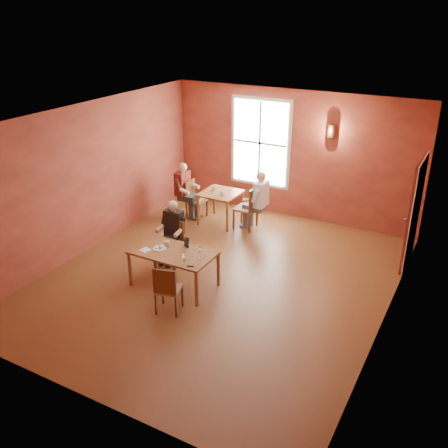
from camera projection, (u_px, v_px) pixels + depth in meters
The scene contains 29 objects.
ground at pixel (219, 279), 9.35m from camera, with size 6.00×7.00×0.01m, color brown.
wall_back at pixel (292, 155), 11.54m from camera, with size 6.00×0.04×3.00m, color brown.
wall_front at pixel (75, 301), 5.93m from camera, with size 6.00×0.04×3.00m, color brown.
wall_left at pixel (89, 178), 10.05m from camera, with size 0.04×7.00×3.00m, color brown.
wall_right at pixel (394, 241), 7.43m from camera, with size 0.04×7.00×3.00m, color brown.
ceiling at pixel (218, 119), 8.12m from camera, with size 6.00×7.00×0.04m, color white.
window at pixel (260, 143), 11.77m from camera, with size 1.36×0.10×1.96m, color white.
door at pixel (412, 215), 9.48m from camera, with size 0.12×1.04×2.10m, color maroon.
wall_sconce at pixel (331, 131), 10.78m from camera, with size 0.16×0.16×0.28m, color brown.
main_table at pixel (174, 269), 9.00m from camera, with size 1.49×0.84×0.70m, color brown, non-canonical shape.
chair_diner_main at pixel (171, 244), 9.70m from camera, with size 0.39×0.39×0.88m, color brown, non-canonical shape.
diner_main at pixel (170, 237), 9.61m from camera, with size 0.48×0.48×1.21m, color black, non-canonical shape.
chair_empty at pixel (169, 288), 8.23m from camera, with size 0.38×0.38×0.87m, color #472414, non-canonical shape.
plate_food at pixel (160, 248), 8.94m from camera, with size 0.25×0.25×0.03m, color white.
sandwich at pixel (167, 244), 9.00m from camera, with size 0.08×0.08×0.10m, color tan.
goblet_a at pixel (200, 250), 8.70m from camera, with size 0.07×0.07×0.17m, color white, non-canonical shape.
goblet_b at pixel (199, 257), 8.48m from camera, with size 0.07×0.07×0.17m, color silver, non-canonical shape.
goblet_c at pixel (184, 256), 8.50m from camera, with size 0.07×0.07×0.17m, color white, non-canonical shape.
menu_stand at pixel (186, 242), 8.98m from camera, with size 0.11×0.06×0.18m, color black.
knife at pixel (162, 256), 8.69m from camera, with size 0.19×0.02×0.00m, color silver.
napkin at pixel (145, 250), 8.91m from camera, with size 0.17×0.17×0.01m, color white.
sunglasses at pixel (191, 266), 8.35m from camera, with size 0.11×0.04×0.01m, color black.
second_table at pixel (221, 207), 11.60m from camera, with size 0.84×0.84×0.75m, color brown, non-canonical shape.
chair_diner_white at pixel (246, 207), 11.26m from camera, with size 0.44×0.44×1.00m, color #632B14, non-canonical shape.
diner_white at pixel (247, 201), 11.19m from camera, with size 0.53×0.53×1.32m, color silver, non-canonical shape.
chair_diner_maroon at pixel (197, 200), 11.85m from camera, with size 0.39×0.39×0.89m, color brown, non-canonical shape.
diner_maroon at pixel (195, 192), 11.79m from camera, with size 0.52×0.52×1.29m, color #57171D, non-canonical shape.
cup_a at pixel (222, 193), 11.27m from camera, with size 0.12×0.12×0.10m, color silver.
cup_b at pixel (215, 188), 11.58m from camera, with size 0.10×0.10×0.09m, color beige.
Camera 1 is at (3.97, -7.07, 4.77)m, focal length 40.00 mm.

